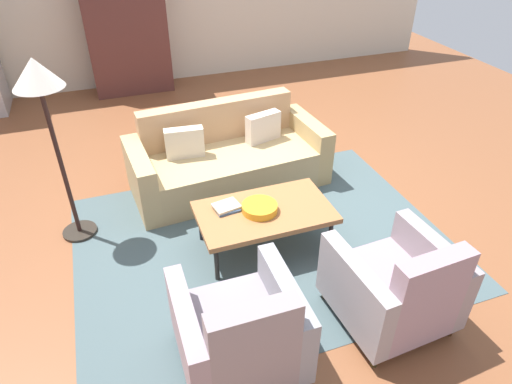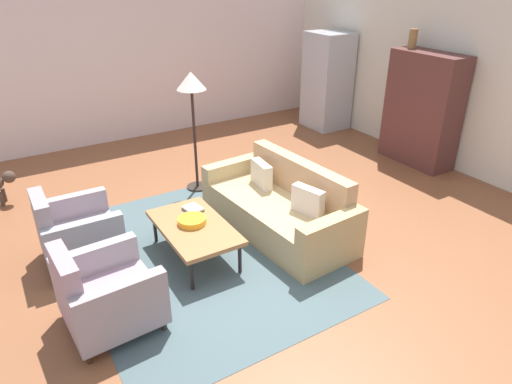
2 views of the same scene
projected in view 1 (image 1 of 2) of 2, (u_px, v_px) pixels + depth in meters
name	position (u px, v px, depth m)	size (l,w,h in m)	color
ground_plane	(264.00, 200.00, 4.86)	(11.03, 11.03, 0.00)	brown
area_rug	(262.00, 241.00, 4.30)	(3.40, 2.60, 0.01)	#485B5F
couch	(226.00, 159.00, 5.02)	(2.16, 1.05, 0.86)	tan
coffee_table	(264.00, 213.00, 4.05)	(1.20, 0.70, 0.41)	black
armchair_left	(241.00, 335.00, 2.99)	(0.80, 0.80, 0.88)	black
armchair_right	(397.00, 290.00, 3.33)	(0.85, 0.85, 0.88)	#342C1E
fruit_bowl	(260.00, 208.00, 4.00)	(0.32, 0.32, 0.07)	orange
book_stack	(226.00, 207.00, 4.03)	(0.25, 0.21, 0.04)	#3D5984
cabinet	(127.00, 34.00, 6.96)	(1.20, 0.51, 1.80)	#572E2B
floor_lamp	(41.00, 92.00, 3.60)	(0.40, 0.40, 1.72)	#2C251F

